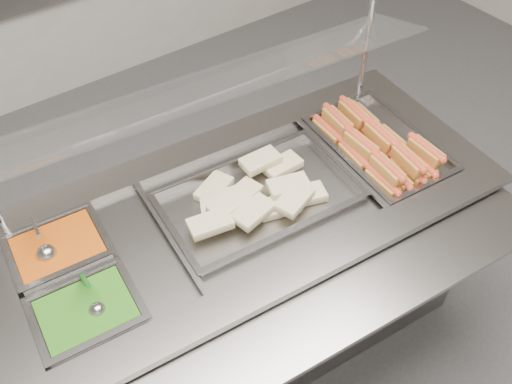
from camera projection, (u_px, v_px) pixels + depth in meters
steam_counter at (246, 274)px, 2.11m from camera, size 1.72×0.88×0.79m
tray_rail at (325, 314)px, 1.58m from camera, size 1.60×0.47×0.05m
sneeze_guard at (210, 88)px, 1.70m from camera, size 1.47×0.39×0.39m
pan_hotdogs at (377, 151)px, 2.04m from camera, size 0.34×0.51×0.09m
pan_wraps at (258, 200)px, 1.86m from camera, size 0.63×0.41×0.06m
pan_beans at (60, 253)px, 1.72m from camera, size 0.28×0.23×0.09m
pan_peas at (89, 317)px, 1.57m from camera, size 0.28×0.23×0.09m
hotdogs_in_buns at (375, 145)px, 2.00m from camera, size 0.25×0.47×0.10m
tortilla_wraps at (252, 195)px, 1.83m from camera, size 0.49×0.33×0.06m
ladle at (46, 252)px, 1.67m from camera, size 0.06×0.18×0.12m
serving_spoon at (95, 305)px, 1.54m from camera, size 0.05×0.16×0.13m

